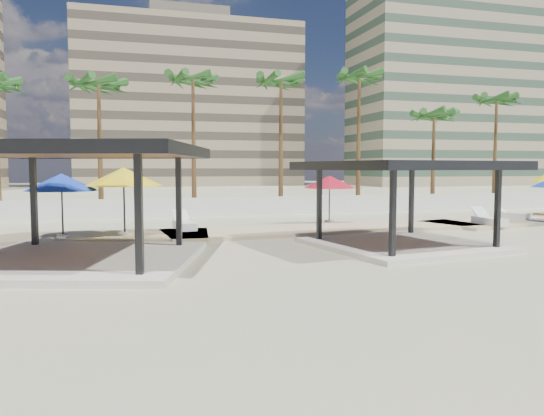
{
  "coord_description": "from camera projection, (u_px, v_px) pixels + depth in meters",
  "views": [
    {
      "loc": [
        -7.8,
        -17.1,
        3.08
      ],
      "look_at": [
        -1.71,
        4.17,
        1.4
      ],
      "focal_mm": 35.0,
      "sensor_mm": 36.0,
      "label": 1
    }
  ],
  "objects": [
    {
      "name": "boundary_wall",
      "position": [
        247.0,
        206.0,
        34.06
      ],
      "size": [
        56.0,
        0.3,
        1.2
      ],
      "primitive_type": "cube",
      "color": "silver",
      "rests_on": "ground"
    },
    {
      "name": "lounger_a",
      "position": [
        184.0,
        225.0,
        25.19
      ],
      "size": [
        0.98,
        2.34,
        0.86
      ],
      "rotation": [
        0.0,
        0.0,
        1.68
      ],
      "color": "silver",
      "rests_on": "promenade"
    },
    {
      "name": "pavilion_west",
      "position": [
        77.0,
        193.0,
        16.89
      ],
      "size": [
        9.37,
        9.37,
        3.8
      ],
      "rotation": [
        0.0,
        0.0,
        -0.3
      ],
      "color": "beige",
      "rests_on": "ground"
    },
    {
      "name": "umbrella_f",
      "position": [
        61.0,
        182.0,
        21.99
      ],
      "size": [
        3.69,
        3.69,
        2.67
      ],
      "rotation": [
        0.0,
        0.0,
        0.27
      ],
      "color": "beige",
      "rests_on": "promenade"
    },
    {
      "name": "palm_d",
      "position": [
        193.0,
        85.0,
        35.41
      ],
      "size": [
        3.0,
        3.0,
        9.82
      ],
      "color": "brown",
      "rests_on": "ground"
    },
    {
      "name": "palm_g",
      "position": [
        434.0,
        119.0,
        39.82
      ],
      "size": [
        3.0,
        3.0,
        7.84
      ],
      "color": "brown",
      "rests_on": "ground"
    },
    {
      "name": "palm_e",
      "position": [
        281.0,
        87.0,
        36.57
      ],
      "size": [
        3.0,
        3.0,
        9.88
      ],
      "color": "brown",
      "rests_on": "ground"
    },
    {
      "name": "umbrella_c",
      "position": [
        330.0,
        182.0,
        28.21
      ],
      "size": [
        3.6,
        3.6,
        2.49
      ],
      "rotation": [
        0.0,
        0.0,
        0.35
      ],
      "color": "beige",
      "rests_on": "promenade"
    },
    {
      "name": "building_mid",
      "position": [
        188.0,
        104.0,
        93.56
      ],
      "size": [
        38.0,
        16.0,
        30.4
      ],
      "color": "#847259",
      "rests_on": "ground"
    },
    {
      "name": "palm_c",
      "position": [
        99.0,
        90.0,
        33.05
      ],
      "size": [
        3.0,
        3.0,
        9.09
      ],
      "color": "brown",
      "rests_on": "ground"
    },
    {
      "name": "pavilion_central",
      "position": [
        404.0,
        196.0,
        20.38
      ],
      "size": [
        7.52,
        7.52,
        3.32
      ],
      "rotation": [
        0.0,
        0.0,
        0.16
      ],
      "color": "beige",
      "rests_on": "ground"
    },
    {
      "name": "lounger_b",
      "position": [
        489.0,
        220.0,
        27.19
      ],
      "size": [
        0.88,
        2.29,
        0.85
      ],
      "rotation": [
        0.0,
        0.0,
        1.51
      ],
      "color": "silver",
      "rests_on": "promenade"
    },
    {
      "name": "palm_h",
      "position": [
        497.0,
        104.0,
        41.93
      ],
      "size": [
        3.0,
        3.0,
        9.29
      ],
      "color": "brown",
      "rests_on": "ground"
    },
    {
      "name": "promenade",
      "position": [
        324.0,
        228.0,
        26.66
      ],
      "size": [
        44.45,
        7.97,
        0.24
      ],
      "color": "#C6B284",
      "rests_on": "ground"
    },
    {
      "name": "palm_f",
      "position": [
        359.0,
        83.0,
        38.37
      ],
      "size": [
        3.0,
        3.0,
        10.45
      ],
      "color": "brown",
      "rests_on": "ground"
    },
    {
      "name": "umbrella_b",
      "position": [
        124.0,
        177.0,
        22.61
      ],
      "size": [
        3.48,
        3.48,
        2.92
      ],
      "rotation": [
        0.0,
        0.0,
        0.06
      ],
      "color": "beige",
      "rests_on": "promenade"
    },
    {
      "name": "lounger_c",
      "position": [
        512.0,
        215.0,
        30.55
      ],
      "size": [
        1.57,
        2.06,
        0.76
      ],
      "rotation": [
        0.0,
        0.0,
        2.1
      ],
      "color": "silver",
      "rests_on": "promenade"
    },
    {
      "name": "ground",
      "position": [
        351.0,
        255.0,
        18.77
      ],
      "size": [
        200.0,
        200.0,
        0.0
      ],
      "primitive_type": "plane",
      "color": "tan",
      "rests_on": "ground"
    },
    {
      "name": "building_east",
      "position": [
        445.0,
        88.0,
        93.9
      ],
      "size": [
        32.0,
        15.0,
        36.4
      ],
      "color": "gray",
      "rests_on": "ground"
    }
  ]
}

